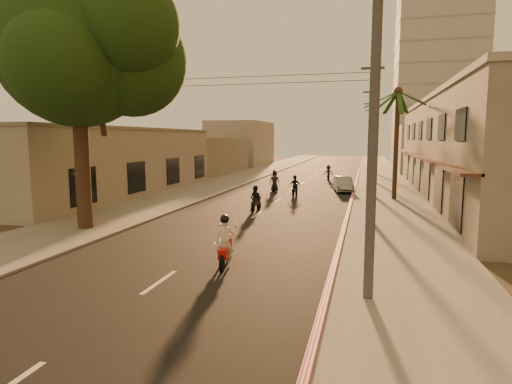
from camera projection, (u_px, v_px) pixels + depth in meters
The scene contains 20 objects.
ground at pixel (207, 250), 16.97m from camera, with size 160.00×160.00×0.00m, color #383023.
road at pixel (292, 190), 36.18m from camera, with size 10.00×140.00×0.02m, color black.
sidewalk_right at pixel (384, 192), 34.30m from camera, with size 5.00×140.00×0.12m, color slate.
sidewalk_left at pixel (209, 187), 38.04m from camera, with size 5.00×140.00×0.12m, color slate.
curb_stripe at pixel (352, 200), 30.09m from camera, with size 0.20×60.00×0.20m, color red.
shophouse_row at pixel (482, 149), 30.32m from camera, with size 8.80×34.20×7.30m.
left_building at pixel (104, 161), 33.58m from camera, with size 8.20×24.20×5.20m.
distant_tower at pixel (437, 74), 64.99m from camera, with size 12.10×12.10×28.00m.
broadleaf_tree at pixel (86, 49), 19.61m from camera, with size 9.60×8.70×12.10m.
palm_tree at pixel (398, 98), 29.44m from camera, with size 5.00×5.00×8.20m.
utility_poles at pixel (370, 111), 33.81m from camera, with size 1.20×48.26×9.00m.
filler_right at pixel (429, 149), 56.31m from camera, with size 8.00×14.00×6.00m, color #9A948B.
filler_left_near at pixel (200, 156), 52.83m from camera, with size 8.00×14.00×4.40m, color #9A948B.
filler_left_far at pixel (241, 143), 69.95m from camera, with size 8.00×14.00×7.00m, color #9A948B.
scooter_red at pixel (225, 244), 14.61m from camera, with size 0.81×1.86×1.84m.
scooter_mid_a at pixel (256, 199), 25.89m from camera, with size 0.83×1.62×1.58m.
scooter_mid_b at pixel (295, 187), 32.48m from camera, with size 0.93×1.65×1.62m.
scooter_far_a at pixel (275, 182), 35.20m from camera, with size 0.98×1.83×1.81m.
scooter_far_b at pixel (328, 173), 44.58m from camera, with size 1.08×1.67×1.64m.
parked_car at pixel (343, 184), 35.22m from camera, with size 2.00×3.97×1.25m, color #94959B.
Camera 1 is at (6.06, -15.52, 4.42)m, focal length 30.00 mm.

